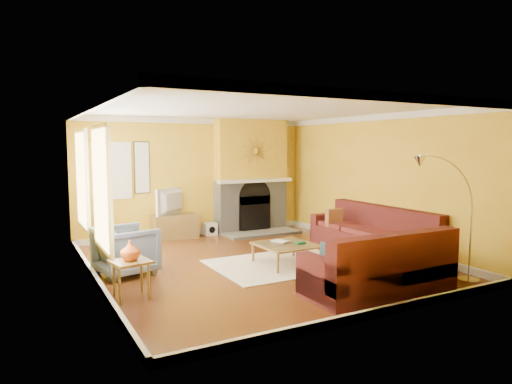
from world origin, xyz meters
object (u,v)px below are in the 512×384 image
coffee_table (286,254)px  side_table (131,279)px  arc_lamp (448,223)px  media_console (175,226)px  sectional_sofa (341,240)px  armchair (126,250)px

coffee_table → side_table: size_ratio=1.82×
coffee_table → arc_lamp: bearing=-58.0°
media_console → arc_lamp: size_ratio=0.52×
sectional_sofa → arc_lamp: (0.58, -1.70, 0.52)m
media_console → arc_lamp: bearing=-65.8°
armchair → side_table: 1.22m
media_console → sectional_sofa: bearing=-63.4°
coffee_table → arc_lamp: 2.71m
media_console → arc_lamp: arc_lamp is taller
coffee_table → side_table: side_table is taller
side_table → media_console: bearing=63.4°
side_table → armchair: bearing=80.5°
coffee_table → armchair: armchair is taller
armchair → arc_lamp: 4.95m
sectional_sofa → media_console: bearing=116.6°
sectional_sofa → arc_lamp: size_ratio=1.92×
armchair → arc_lamp: bearing=-137.4°
sectional_sofa → media_console: sectional_sofa is taller
armchair → side_table: armchair is taller
armchair → sectional_sofa: bearing=-120.8°
coffee_table → armchair: size_ratio=1.10×
media_console → armchair: (-1.60, -2.40, 0.12)m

